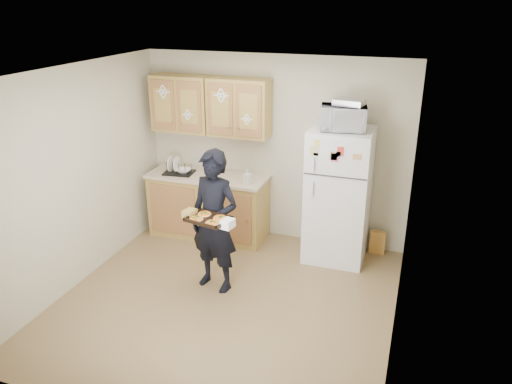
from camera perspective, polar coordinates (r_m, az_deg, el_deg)
floor at (r=5.70m, az=-3.43°, el=-12.33°), size 3.60×3.60×0.00m
ceiling at (r=4.78m, az=-4.10°, el=13.38°), size 3.60×3.60×0.00m
wall_back at (r=6.72m, az=2.13°, el=4.87°), size 3.60×0.04×2.50m
wall_front at (r=3.70m, az=-14.57°, el=-10.61°), size 3.60×0.04×2.50m
wall_left at (r=6.00m, az=-19.84°, el=1.51°), size 0.04×3.60×2.50m
wall_right at (r=4.77m, az=16.72°, el=-3.23°), size 0.04×3.60×2.50m
refrigerator at (r=6.31m, az=9.38°, el=-0.39°), size 0.75×0.70×1.70m
base_cabinet at (r=7.00m, az=-5.41°, el=-1.66°), size 1.60×0.60×0.86m
countertop at (r=6.83m, az=-5.54°, el=1.81°), size 1.64×0.64×0.04m
upper_cab_left at (r=6.87m, az=-8.46°, el=9.98°), size 0.80×0.33×0.75m
upper_cab_right at (r=6.54m, az=-1.94°, el=9.62°), size 0.80×0.33×0.75m
cereal_box at (r=6.76m, az=13.70°, el=-5.63°), size 0.20×0.07×0.32m
person at (r=5.59m, az=-4.77°, el=-3.41°), size 0.67×0.51×1.65m
baking_tray at (r=5.25m, az=-5.48°, el=-3.15°), size 0.48×0.39×0.04m
pizza_front_left at (r=5.25m, az=-6.83°, el=-3.02°), size 0.14×0.14×0.02m
pizza_front_right at (r=5.14m, az=-5.05°, el=-3.50°), size 0.14×0.14×0.02m
pizza_back_left at (r=5.35m, az=-5.91°, el=-2.48°), size 0.14×0.14×0.02m
pizza_back_right at (r=5.24m, az=-4.15°, el=-2.94°), size 0.14×0.14×0.02m
microwave at (r=5.96m, az=9.94°, el=8.34°), size 0.58×0.44×0.29m
foil_pan at (r=5.95m, az=10.60°, el=10.04°), size 0.37×0.28×0.07m
dish_rack at (r=6.91m, az=-8.81°, el=2.75°), size 0.42×0.34×0.16m
bowl at (r=6.89m, az=-8.26°, el=2.42°), size 0.20×0.20×0.05m
soap_bottle at (r=6.44m, az=-0.98°, el=1.80°), size 0.10×0.11×0.20m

